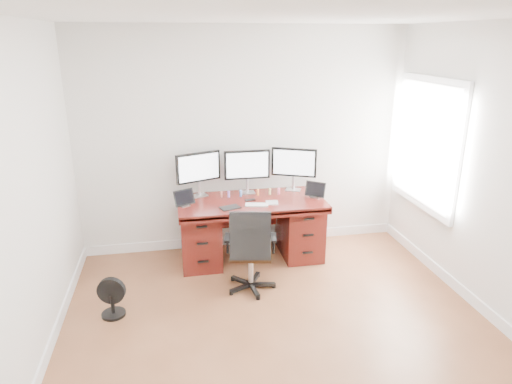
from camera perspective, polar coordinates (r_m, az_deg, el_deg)
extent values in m
plane|color=brown|center=(4.12, 4.16, -19.46)|extent=(4.50, 4.50, 0.00)
cube|color=silver|center=(5.57, -1.46, 6.34)|extent=(4.00, 0.10, 2.70)
cube|color=white|center=(5.55, 20.52, 5.64)|extent=(0.04, 1.30, 1.50)
cube|color=white|center=(5.54, 20.34, 5.63)|extent=(0.01, 1.15, 1.35)
cube|color=#4C130F|center=(5.32, -0.61, -1.28)|extent=(1.70, 0.80, 0.05)
cube|color=#4C130F|center=(5.42, -6.98, -5.30)|extent=(0.45, 0.70, 0.70)
cube|color=#4C130F|center=(5.61, 5.46, -4.37)|extent=(0.45, 0.70, 0.70)
cube|color=#380D0A|center=(5.67, -1.14, -2.40)|extent=(0.74, 0.03, 0.40)
cylinder|color=black|center=(4.98, -0.66, -11.50)|extent=(0.58, 0.58, 0.07)
cylinder|color=silver|center=(4.88, -0.67, -9.34)|extent=(0.05, 0.05, 0.35)
cube|color=black|center=(4.80, -0.67, -7.47)|extent=(0.50, 0.48, 0.06)
cube|color=black|center=(4.51, -0.72, -5.53)|extent=(0.41, 0.12, 0.49)
cube|color=black|center=(4.74, -3.59, -5.72)|extent=(0.09, 0.22, 0.03)
cube|color=black|center=(4.73, 2.24, -5.73)|extent=(0.09, 0.22, 0.03)
cylinder|color=black|center=(4.76, -17.36, -14.34)|extent=(0.23, 0.23, 0.03)
cylinder|color=black|center=(4.70, -17.49, -13.22)|extent=(0.04, 0.04, 0.19)
cylinder|color=black|center=(4.63, -17.66, -11.79)|extent=(0.27, 0.11, 0.27)
cube|color=silver|center=(5.50, -7.07, -0.42)|extent=(0.22, 0.19, 0.01)
cylinder|color=silver|center=(5.47, -7.11, 0.42)|extent=(0.04, 0.04, 0.18)
cube|color=black|center=(5.39, -7.22, 3.10)|extent=(0.53, 0.23, 0.35)
cube|color=white|center=(5.37, -7.13, 3.05)|extent=(0.47, 0.18, 0.30)
cube|color=silver|center=(5.56, -1.10, -0.05)|extent=(0.18, 0.14, 0.01)
cylinder|color=silver|center=(5.53, -1.11, 0.78)|extent=(0.04, 0.04, 0.18)
cube|color=black|center=(5.46, -1.13, 3.43)|extent=(0.55, 0.04, 0.35)
cube|color=white|center=(5.44, -1.09, 3.38)|extent=(0.50, 0.01, 0.30)
cube|color=silver|center=(5.68, 4.67, 0.30)|extent=(0.22, 0.20, 0.01)
cylinder|color=silver|center=(5.65, 4.70, 1.12)|extent=(0.04, 0.04, 0.18)
cube|color=black|center=(5.58, 4.77, 3.71)|extent=(0.52, 0.26, 0.35)
cube|color=white|center=(5.56, 4.74, 3.66)|extent=(0.46, 0.21, 0.30)
cube|color=silver|center=(5.19, -8.90, -1.67)|extent=(0.12, 0.11, 0.01)
cube|color=black|center=(5.16, -8.95, -0.69)|extent=(0.25, 0.16, 0.17)
cube|color=silver|center=(5.44, 7.41, -0.62)|extent=(0.13, 0.12, 0.01)
cube|color=black|center=(5.41, 7.45, 0.32)|extent=(0.23, 0.20, 0.17)
cube|color=silver|center=(5.14, 0.09, -1.61)|extent=(0.28, 0.17, 0.01)
cube|color=silver|center=(5.22, 2.00, -1.34)|extent=(0.16, 0.16, 0.01)
cube|color=black|center=(5.07, -3.27, -1.95)|extent=(0.25, 0.20, 0.01)
cube|color=black|center=(5.30, -0.73, -1.00)|extent=(0.13, 0.08, 0.01)
cylinder|color=brown|center=(5.39, -4.38, -0.44)|extent=(0.03, 0.03, 0.05)
sphere|color=brown|center=(5.38, -4.39, -0.05)|extent=(0.03, 0.03, 0.03)
cylinder|color=#9E69CA|center=(5.40, -3.44, -0.39)|extent=(0.03, 0.03, 0.05)
sphere|color=#9E69CA|center=(5.39, -3.44, 0.01)|extent=(0.03, 0.03, 0.03)
cylinder|color=#5588DC|center=(5.42, -1.92, -0.29)|extent=(0.03, 0.03, 0.05)
sphere|color=#5588DC|center=(5.41, -1.93, 0.10)|extent=(0.03, 0.03, 0.03)
cylinder|color=orange|center=(5.46, 0.24, -0.16)|extent=(0.03, 0.03, 0.05)
sphere|color=orange|center=(5.44, 0.24, 0.23)|extent=(0.03, 0.03, 0.03)
cylinder|color=#D9C072|center=(5.49, 1.74, -0.07)|extent=(0.03, 0.03, 0.05)
sphere|color=#D9C072|center=(5.47, 1.74, 0.32)|extent=(0.03, 0.03, 0.03)
cylinder|color=pink|center=(5.51, 2.86, 0.00)|extent=(0.03, 0.03, 0.05)
sphere|color=pink|center=(5.50, 2.87, 0.39)|extent=(0.03, 0.03, 0.03)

